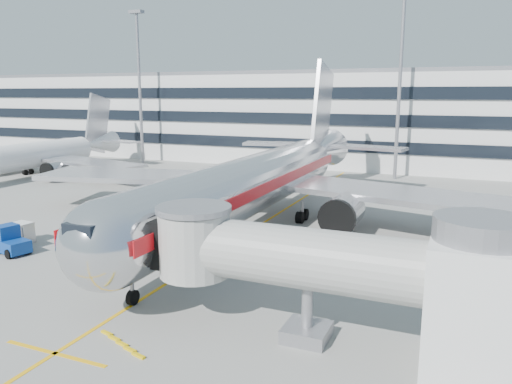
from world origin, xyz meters
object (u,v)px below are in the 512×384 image
at_px(baggage_tug, 10,241).
at_px(main_jet, 262,179).
at_px(cargo_container_right, 20,233).
at_px(ramp_worker, 126,242).
at_px(cargo_container_left, 19,234).
at_px(cargo_container_front, 93,238).
at_px(belt_loader, 129,226).

bearing_deg(baggage_tug, main_jet, 47.31).
bearing_deg(cargo_container_right, ramp_worker, 5.39).
bearing_deg(cargo_container_right, cargo_container_left, 178.52).
distance_m(baggage_tug, cargo_container_front, 6.06).
xyz_separation_m(belt_loader, cargo_container_left, (-6.37, -5.95, 0.17)).
xyz_separation_m(cargo_container_right, ramp_worker, (9.77, 0.92, 0.12)).
relative_size(cargo_container_left, cargo_container_front, 1.01).
xyz_separation_m(baggage_tug, cargo_container_right, (-1.44, 2.22, -0.09)).
height_order(belt_loader, baggage_tug, belt_loader).
height_order(baggage_tug, ramp_worker, baggage_tug).
height_order(main_jet, cargo_container_left, main_jet).
xyz_separation_m(cargo_container_left, cargo_container_front, (6.67, 1.03, 0.15)).
height_order(baggage_tug, cargo_container_right, baggage_tug).
relative_size(cargo_container_front, ramp_worker, 0.96).
bearing_deg(belt_loader, baggage_tug, -120.48).
bearing_deg(main_jet, cargo_container_right, -139.81).
bearing_deg(belt_loader, ramp_worker, -55.02).
height_order(main_jet, cargo_container_front, main_jet).
relative_size(belt_loader, baggage_tug, 1.44).
distance_m(baggage_tug, cargo_container_left, 2.72).
bearing_deg(belt_loader, main_jet, 37.75).
relative_size(belt_loader, ramp_worker, 2.37).
bearing_deg(ramp_worker, main_jet, 3.45).
bearing_deg(cargo_container_right, cargo_container_front, 8.98).
xyz_separation_m(belt_loader, cargo_container_right, (-6.25, -5.95, 0.23)).
bearing_deg(belt_loader, cargo_container_right, -136.40).
bearing_deg(ramp_worker, cargo_container_left, 124.63).
distance_m(baggage_tug, cargo_container_right, 2.65).
height_order(cargo_container_front, ramp_worker, ramp_worker).
bearing_deg(ramp_worker, cargo_container_front, 117.30).
distance_m(main_jet, cargo_container_front, 15.73).
bearing_deg(cargo_container_right, main_jet, 40.19).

